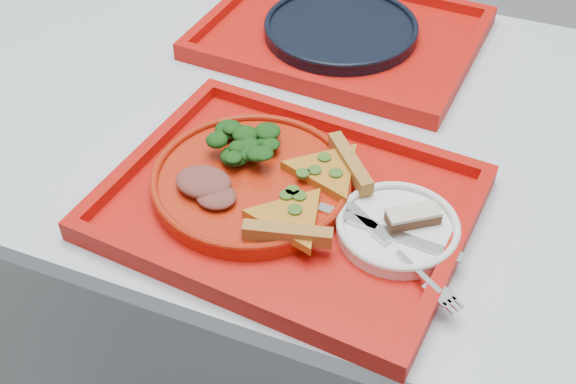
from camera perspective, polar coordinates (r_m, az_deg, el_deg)
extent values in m
plane|color=#9A9CA2|center=(1.67, -0.26, -14.39)|extent=(10.00, 10.00, 0.00)
cube|color=#B5BECB|center=(1.12, -0.37, 6.26)|extent=(1.60, 0.80, 0.03)
cylinder|color=gray|center=(1.88, -17.32, 7.17)|extent=(0.05, 0.05, 0.72)
cube|color=#B40F09|center=(0.93, -0.02, -1.18)|extent=(0.48, 0.39, 0.01)
cube|color=#B40F09|center=(1.27, 4.16, 12.09)|extent=(0.47, 0.38, 0.01)
cylinder|color=#AD1F0B|center=(0.94, -2.89, 0.74)|extent=(0.26, 0.26, 0.02)
cylinder|color=white|center=(0.89, 8.64, -2.99)|extent=(0.15, 0.15, 0.01)
cylinder|color=black|center=(1.26, 4.20, 12.63)|extent=(0.26, 0.26, 0.02)
ellipsoid|color=black|center=(0.96, -3.57, 4.13)|extent=(0.09, 0.08, 0.04)
ellipsoid|color=brown|center=(0.92, -6.69, 0.79)|extent=(0.07, 0.06, 0.02)
cube|color=#4B2819|center=(0.89, 9.84, -2.03)|extent=(0.07, 0.06, 0.01)
cube|color=beige|center=(0.89, 9.91, -1.61)|extent=(0.07, 0.06, 0.00)
cube|color=silver|center=(0.88, 7.95, -3.12)|extent=(0.19, 0.03, 0.01)
cube|color=silver|center=(0.86, 8.55, -4.58)|extent=(0.17, 0.12, 0.01)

